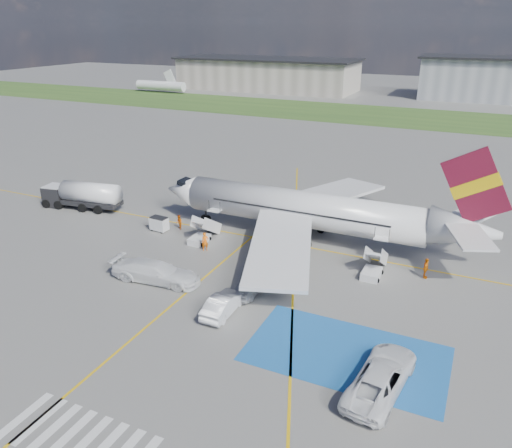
# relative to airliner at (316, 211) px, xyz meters

# --- Properties ---
(ground) EXTENTS (400.00, 400.00, 0.00)m
(ground) POSITION_rel_airliner_xyz_m (-1.51, -14.00, -3.39)
(ground) COLOR #60605E
(ground) RESTS_ON ground
(grass_strip) EXTENTS (400.00, 30.00, 0.01)m
(grass_strip) POSITION_rel_airliner_xyz_m (-1.51, 81.00, -3.39)
(grass_strip) COLOR #2D4C1E
(grass_strip) RESTS_ON ground
(taxiway_line_main) EXTENTS (120.00, 0.20, 0.01)m
(taxiway_line_main) POSITION_rel_airliner_xyz_m (-1.51, -2.00, -3.39)
(taxiway_line_main) COLOR gold
(taxiway_line_main) RESTS_ON ground
(taxiway_line_cross) EXTENTS (0.20, 60.00, 0.01)m
(taxiway_line_cross) POSITION_rel_airliner_xyz_m (-6.51, -24.00, -3.39)
(taxiway_line_cross) COLOR gold
(taxiway_line_cross) RESTS_ON ground
(taxiway_line_diag) EXTENTS (20.71, 56.45, 0.01)m
(taxiway_line_diag) POSITION_rel_airliner_xyz_m (-1.51, -2.00, -3.39)
(taxiway_line_diag) COLOR gold
(taxiway_line_diag) RESTS_ON ground
(staging_box) EXTENTS (14.00, 8.00, 0.01)m
(staging_box) POSITION_rel_airliner_xyz_m (8.49, -18.00, -3.39)
(staging_box) COLOR #1B5AA5
(staging_box) RESTS_ON ground
(crosswalk) EXTENTS (9.00, 4.00, 0.01)m
(crosswalk) POSITION_rel_airliner_xyz_m (-3.31, -32.00, -3.39)
(crosswalk) COLOR silver
(crosswalk) RESTS_ON ground
(terminal_west) EXTENTS (60.00, 22.00, 10.00)m
(terminal_west) POSITION_rel_airliner_xyz_m (-56.51, 116.00, 1.61)
(terminal_west) COLOR gray
(terminal_west) RESTS_ON ground
(terminal_centre) EXTENTS (48.00, 18.00, 12.00)m
(terminal_centre) POSITION_rel_airliner_xyz_m (18.49, 121.00, 2.61)
(terminal_centre) COLOR gray
(terminal_centre) RESTS_ON ground
(airliner) EXTENTS (36.81, 32.95, 11.92)m
(airliner) POSITION_rel_airliner_xyz_m (0.00, 0.00, 0.00)
(airliner) COLOR silver
(airliner) RESTS_ON ground
(airstairs_fwd) EXTENTS (1.90, 5.20, 3.60)m
(airstairs_fwd) POSITION_rel_airliner_xyz_m (-11.01, -5.30, -2.77)
(airstairs_fwd) COLOR silver
(airstairs_fwd) RESTS_ON ground
(airstairs_aft) EXTENTS (1.90, 5.20, 3.60)m
(airstairs_aft) POSITION_rel_airliner_xyz_m (7.49, -5.30, -2.77)
(airstairs_aft) COLOR silver
(airstairs_aft) RESTS_ON ground
(fuel_tanker) EXTENTS (10.49, 4.21, 3.49)m
(fuel_tanker) POSITION_rel_airliner_xyz_m (-29.81, -2.74, -1.93)
(fuel_tanker) COLOR black
(fuel_tanker) RESTS_ON ground
(gpu_cart) EXTENTS (2.07, 1.44, 1.64)m
(gpu_cart) POSITION_rel_airliner_xyz_m (-16.80, -4.79, -2.65)
(gpu_cart) COLOR silver
(gpu_cart) RESTS_ON ground
(car_silver_a) EXTENTS (1.95, 4.62, 1.56)m
(car_silver_a) POSITION_rel_airliner_xyz_m (-1.43, -13.15, -2.61)
(car_silver_a) COLOR #AAADB1
(car_silver_a) RESTS_ON ground
(car_silver_b) EXTENTS (1.86, 5.08, 1.66)m
(car_silver_b) POSITION_rel_airliner_xyz_m (-2.03, -16.94, -2.56)
(car_silver_b) COLOR silver
(car_silver_b) RESTS_ON ground
(van_white_a) EXTENTS (3.60, 6.51, 2.33)m
(van_white_a) POSITION_rel_airliner_xyz_m (11.44, -20.54, -2.23)
(van_white_a) COLOR white
(van_white_a) RESTS_ON ground
(van_white_b) EXTENTS (6.60, 3.17, 2.50)m
(van_white_b) POSITION_rel_airliner_xyz_m (-10.17, -14.74, -2.14)
(van_white_b) COLOR white
(van_white_b) RESTS_ON ground
(crew_fwd) EXTENTS (0.85, 0.83, 1.98)m
(crew_fwd) POSITION_rel_airliner_xyz_m (-9.41, -7.18, -2.40)
(crew_fwd) COLOR orange
(crew_fwd) RESTS_ON ground
(crew_nose) EXTENTS (1.03, 1.02, 1.68)m
(crew_nose) POSITION_rel_airliner_xyz_m (-15.00, -3.46, -2.55)
(crew_nose) COLOR orange
(crew_nose) RESTS_ON ground
(crew_aft) EXTENTS (0.49, 1.16, 1.98)m
(crew_aft) POSITION_rel_airliner_xyz_m (12.02, -3.82, -2.40)
(crew_aft) COLOR orange
(crew_aft) RESTS_ON ground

